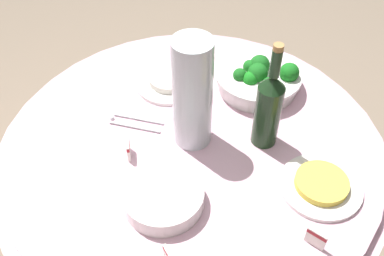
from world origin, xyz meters
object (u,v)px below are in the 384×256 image
(broccoli_bowl, at_px, (259,78))
(food_plate_rice, at_px, (169,81))
(plate_stack, at_px, (163,197))
(wine_bottle, at_px, (268,108))
(serving_tongs, at_px, (134,123))
(label_placard_mid, at_px, (128,148))
(label_placard_front, at_px, (316,238))
(food_plate_fried_egg, at_px, (321,185))
(decorative_fruit_vase, at_px, (192,99))

(broccoli_bowl, height_order, food_plate_rice, broccoli_bowl)
(broccoli_bowl, xyz_separation_m, food_plate_rice, (0.19, 0.22, -0.03))
(plate_stack, distance_m, wine_bottle, 0.37)
(serving_tongs, distance_m, food_plate_rice, 0.21)
(plate_stack, bearing_deg, label_placard_mid, -4.49)
(plate_stack, bearing_deg, label_placard_front, -145.57)
(wine_bottle, height_order, food_plate_rice, wine_bottle)
(food_plate_rice, bearing_deg, serving_tongs, 114.65)
(broccoli_bowl, height_order, label_placard_mid, broccoli_bowl)
(food_plate_rice, bearing_deg, food_plate_fried_egg, -172.88)
(label_placard_mid, bearing_deg, broccoli_bowl, -90.54)
(food_plate_fried_egg, relative_size, label_placard_front, 4.00)
(food_plate_rice, xyz_separation_m, label_placard_mid, (-0.19, 0.27, 0.02))
(plate_stack, height_order, food_plate_fried_egg, plate_stack)
(serving_tongs, bearing_deg, label_placard_mid, 141.53)
(plate_stack, bearing_deg, decorative_fruit_vase, -55.02)
(decorative_fruit_vase, distance_m, food_plate_rice, 0.29)
(wine_bottle, bearing_deg, food_plate_fried_egg, 179.97)
(wine_bottle, height_order, serving_tongs, wine_bottle)
(label_placard_front, height_order, label_placard_mid, same)
(wine_bottle, distance_m, food_plate_fried_egg, 0.25)
(serving_tongs, height_order, food_plate_fried_egg, food_plate_fried_egg)
(food_plate_rice, bearing_deg, label_placard_mid, 124.75)
(label_placard_front, xyz_separation_m, label_placard_mid, (0.51, 0.20, 0.00))
(broccoli_bowl, relative_size, serving_tongs, 1.83)
(plate_stack, distance_m, label_placard_front, 0.39)
(plate_stack, relative_size, label_placard_front, 3.82)
(serving_tongs, bearing_deg, broccoli_bowl, -104.18)
(plate_stack, xyz_separation_m, label_placard_mid, (0.19, -0.02, 0.01))
(label_placard_mid, bearing_deg, plate_stack, 175.51)
(food_plate_rice, relative_size, label_placard_mid, 4.00)
(wine_bottle, relative_size, food_plate_rice, 1.53)
(wine_bottle, height_order, food_plate_fried_egg, wine_bottle)
(decorative_fruit_vase, xyz_separation_m, food_plate_fried_egg, (-0.35, -0.16, -0.14))
(broccoli_bowl, height_order, label_placard_front, broccoli_bowl)
(broccoli_bowl, distance_m, wine_bottle, 0.25)
(serving_tongs, relative_size, food_plate_rice, 0.70)
(broccoli_bowl, xyz_separation_m, serving_tongs, (0.10, 0.41, -0.04))
(plate_stack, distance_m, decorative_fruit_vase, 0.28)
(wine_bottle, height_order, label_placard_front, wine_bottle)
(broccoli_bowl, distance_m, food_plate_rice, 0.30)
(plate_stack, bearing_deg, broccoli_bowl, -69.64)
(broccoli_bowl, xyz_separation_m, wine_bottle, (-0.18, 0.15, 0.09))
(wine_bottle, bearing_deg, food_plate_rice, 11.23)
(decorative_fruit_vase, relative_size, food_plate_fried_egg, 1.55)
(food_plate_fried_egg, height_order, food_plate_rice, food_plate_rice)
(decorative_fruit_vase, distance_m, label_placard_mid, 0.23)
(serving_tongs, relative_size, label_placard_front, 2.79)
(decorative_fruit_vase, xyz_separation_m, food_plate_rice, (0.24, -0.09, -0.14))
(decorative_fruit_vase, xyz_separation_m, label_placard_mid, (0.05, 0.18, -0.12))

